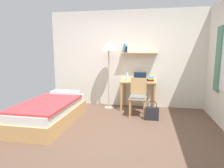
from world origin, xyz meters
TOP-DOWN VIEW (x-y plane):
  - ground_plane at (0.00, 0.00)m, footprint 5.28×5.28m
  - wall_back at (0.00, 2.02)m, footprint 4.40×0.27m
  - bed at (-1.49, 0.33)m, footprint 0.96×1.95m
  - desk at (0.29, 1.70)m, footprint 0.92×0.59m
  - desk_chair at (0.32, 1.19)m, footprint 0.41×0.42m
  - standing_lamp at (-0.48, 1.63)m, footprint 0.40×0.40m
  - laptop at (0.32, 1.79)m, footprint 0.34×0.22m
  - water_bottle at (-0.01, 1.71)m, footprint 0.06×0.06m
  - book_stack at (0.60, 1.66)m, footprint 0.20×0.24m
  - handbag at (0.65, 0.90)m, footprint 0.30×0.11m

SIDE VIEW (x-z plane):
  - ground_plane at x=0.00m, z-range 0.00..0.00m
  - handbag at x=0.65m, z-range -0.06..0.38m
  - bed at x=-1.49m, z-range -0.03..0.51m
  - desk_chair at x=0.32m, z-range 0.04..0.93m
  - desk at x=0.29m, z-range 0.23..0.99m
  - laptop at x=0.32m, z-range 0.71..0.92m
  - book_stack at x=0.60m, z-range 0.76..0.87m
  - water_bottle at x=-0.01m, z-range 0.76..0.96m
  - wall_back at x=0.00m, z-range 0.00..2.60m
  - standing_lamp at x=-0.48m, z-range 0.67..2.43m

